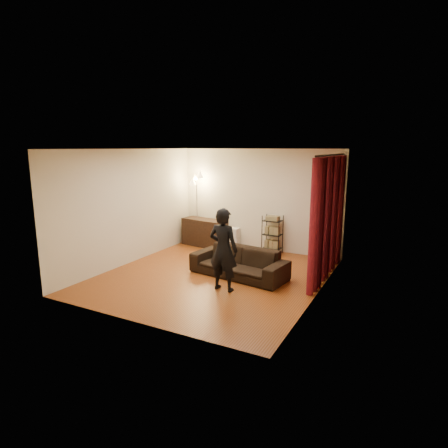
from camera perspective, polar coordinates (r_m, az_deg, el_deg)
The scene contains 14 objects.
floor at distance 8.20m, azimuth -1.61°, elevation -7.86°, with size 5.00×5.00×0.00m, color brown.
ceiling at distance 7.73m, azimuth -1.72°, elevation 11.36°, with size 5.00×5.00×0.00m, color white.
wall_back at distance 10.08m, azimuth 5.32°, elevation 3.67°, with size 5.00×5.00×0.00m, color beige.
wall_front at distance 5.85m, azimuth -13.73°, elevation -2.39°, with size 5.00×5.00×0.00m, color beige.
wall_left at distance 9.15m, azimuth -14.06°, elevation 2.57°, with size 5.00×5.00×0.00m, color beige.
wall_right at distance 7.05m, azimuth 14.50°, elevation -0.07°, with size 5.00×5.00×0.00m, color beige.
curtain_rod at distance 8.04m, azimuth 16.14°, elevation 10.07°, with size 0.04×0.04×2.65m, color black.
curtain at distance 8.17m, azimuth 15.49°, elevation 0.91°, with size 0.22×2.65×2.55m, color maroon, non-canonical shape.
sofa at distance 8.09m, azimuth 2.25°, elevation -5.85°, with size 2.11×0.82×0.61m, color black.
person at distance 7.17m, azimuth -0.10°, elevation -3.94°, with size 0.59×0.39×1.62m, color black.
media_cabinet at distance 10.54m, azimuth -2.97°, elevation -1.30°, with size 1.31×0.49×0.76m, color black.
storage_boxes at distance 10.39m, azimuth 1.33°, elevation -2.08°, with size 0.33×0.27×0.55m, color beige, non-canonical shape.
wire_shelf at distance 9.82m, azimuth 7.38°, elevation -1.60°, with size 0.46×0.32×1.01m, color black, non-canonical shape.
floor_lamp at distance 10.64m, azimuth -4.14°, elevation 2.22°, with size 0.36×0.36×2.01m, color silver, non-canonical shape.
Camera 1 is at (3.79, -6.74, 2.73)m, focal length 30.00 mm.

